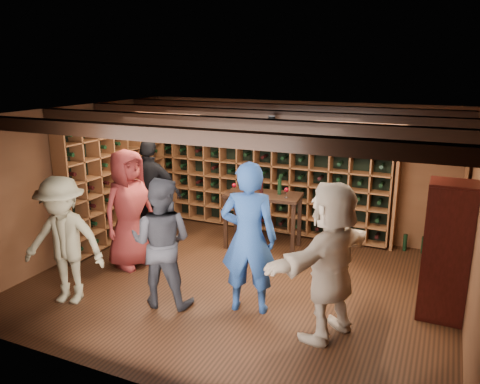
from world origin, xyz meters
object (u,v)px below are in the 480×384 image
at_px(display_cabinet, 445,254).
at_px(man_grey_suit, 161,242).
at_px(guest_red_floral, 129,209).
at_px(guest_woman_black, 151,194).
at_px(guest_khaki, 64,241).
at_px(tasting_table, 263,201).
at_px(guest_beige, 330,261).
at_px(man_blue_shirt, 249,238).

relative_size(display_cabinet, man_grey_suit, 1.00).
distance_m(guest_red_floral, guest_woman_black, 0.90).
height_order(guest_khaki, tasting_table, guest_khaki).
relative_size(guest_woman_black, guest_beige, 1.00).
xyz_separation_m(man_blue_shirt, tasting_table, (-0.63, 2.12, -0.15)).
bearing_deg(guest_beige, guest_red_floral, -78.46).
relative_size(man_grey_suit, guest_red_floral, 0.92).
relative_size(guest_woman_black, guest_khaki, 1.08).
height_order(guest_beige, tasting_table, guest_beige).
xyz_separation_m(guest_red_floral, guest_beige, (3.37, -0.71, 0.00)).
distance_m(guest_khaki, guest_beige, 3.49).
bearing_deg(guest_red_floral, tasting_table, -31.20).
height_order(man_grey_suit, guest_woman_black, guest_woman_black).
bearing_deg(guest_woman_black, display_cabinet, 163.16).
height_order(guest_khaki, guest_beige, guest_beige).
relative_size(man_blue_shirt, man_grey_suit, 1.14).
bearing_deg(man_blue_shirt, display_cabinet, -173.09).
xyz_separation_m(guest_khaki, guest_beige, (3.43, 0.62, 0.07)).
bearing_deg(guest_red_floral, man_grey_suit, -111.32).
relative_size(display_cabinet, guest_red_floral, 0.92).
distance_m(guest_beige, tasting_table, 2.87).
relative_size(guest_red_floral, tasting_table, 1.39).
bearing_deg(guest_khaki, guest_beige, -3.91).
bearing_deg(tasting_table, guest_khaki, -126.01).
bearing_deg(man_blue_shirt, guest_khaki, 5.31).
distance_m(guest_khaki, tasting_table, 3.37).
distance_m(man_grey_suit, guest_woman_black, 2.19).
distance_m(man_grey_suit, guest_khaki, 1.31).
bearing_deg(guest_beige, guest_woman_black, -90.55).
distance_m(display_cabinet, tasting_table, 3.20).
xyz_separation_m(display_cabinet, guest_beige, (-1.21, -1.02, 0.09)).
bearing_deg(tasting_table, display_cabinet, -29.01).
bearing_deg(guest_beige, man_grey_suit, -62.94).
bearing_deg(guest_woman_black, tasting_table, -169.14).
bearing_deg(tasting_table, guest_red_floral, -141.85).
bearing_deg(man_grey_suit, guest_red_floral, -48.11).
distance_m(display_cabinet, man_blue_shirt, 2.47).
distance_m(guest_red_floral, guest_beige, 3.45).
distance_m(display_cabinet, guest_beige, 1.59).
bearing_deg(man_blue_shirt, guest_woman_black, -43.28).
bearing_deg(man_blue_shirt, man_grey_suit, 2.05).
xyz_separation_m(guest_red_floral, guest_khaki, (-0.06, -1.33, -0.07)).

